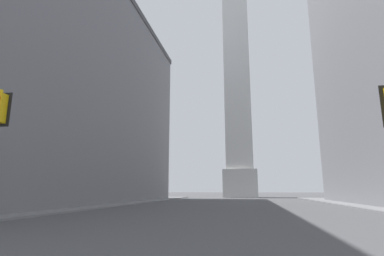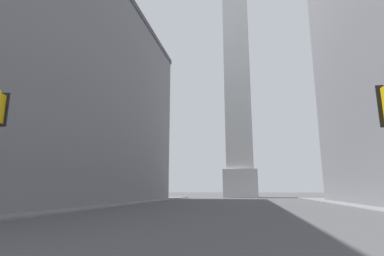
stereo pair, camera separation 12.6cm
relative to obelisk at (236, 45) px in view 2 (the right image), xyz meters
The scene contains 3 objects.
sidewalk_left 59.43m from the obelisk, 107.70° to the right, with size 5.00×82.87×0.15m, color slate.
building_left 52.19m from the obelisk, 126.54° to the right, with size 28.45×54.51×29.51m.
obelisk is the anchor object (origin of this frame).
Camera 2 is at (2.10, -0.86, 1.73)m, focal length 28.00 mm.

